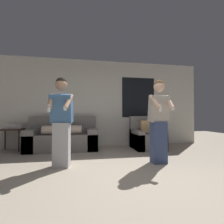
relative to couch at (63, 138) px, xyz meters
The scene contains 7 objects.
ground_plane 2.83m from the couch, 67.16° to the right, with size 14.00×14.00×0.00m, color tan.
wall_back 1.58m from the couch, 22.60° to the left, with size 6.66×0.07×2.70m.
couch is the anchor object (origin of this frame).
armchair 2.40m from the couch, ahead, with size 0.83×0.86×0.93m.
side_table 1.38m from the couch, behind, with size 0.56×0.48×0.74m.
person_left 1.77m from the couch, 85.94° to the right, with size 0.45×0.54×1.67m.
person_right 2.74m from the couch, 41.17° to the right, with size 0.44×0.49×1.68m.
Camera 1 is at (-0.66, -2.45, 0.96)m, focal length 28.00 mm.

